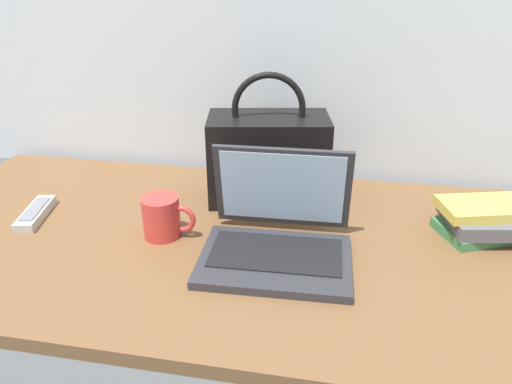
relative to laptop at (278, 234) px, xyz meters
The scene contains 6 objects.
desk 0.13m from the laptop, 158.79° to the left, with size 1.60×0.76×0.03m.
laptop is the anchor object (origin of this frame).
coffee_mug 0.27m from the laptop, behind, with size 0.12×0.08×0.10m.
remote_control_near 0.60m from the laptop, behind, with size 0.08×0.17×0.02m.
handbag 0.28m from the laptop, 103.71° to the left, with size 0.32×0.21×0.33m.
book_stack 0.48m from the laptop, 20.24° to the left, with size 0.22×0.19×0.08m.
Camera 1 is at (0.23, -0.92, 0.60)m, focal length 33.98 mm.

